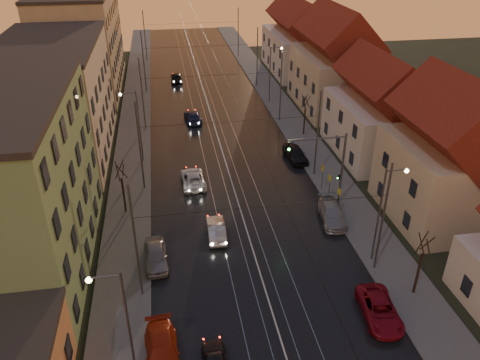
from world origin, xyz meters
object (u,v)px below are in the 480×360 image
driving_car_4 (177,77)px  parked_left_2 (162,352)px  street_lamp_3 (272,69)px  parked_right_0 (380,310)px  driving_car_3 (193,117)px  parked_left_3 (156,256)px  street_lamp_2 (136,120)px  traffic_light_mast (332,162)px  driving_car_2 (193,178)px  parked_right_1 (332,213)px  street_lamp_0 (121,319)px  driving_car_1 (216,229)px  parked_right_2 (295,154)px  street_lamp_1 (384,206)px

driving_car_4 → parked_left_2: (-3.52, -55.06, -0.06)m
street_lamp_3 → parked_right_0: street_lamp_3 is taller
driving_car_3 → parked_left_3: size_ratio=1.10×
street_lamp_2 → traffic_light_mast: size_ratio=1.11×
parked_left_2 → parked_right_0: parked_left_2 is taller
driving_car_2 → parked_right_1: (11.44, -8.35, 0.04)m
parked_right_1 → street_lamp_0: bearing=-133.0°
street_lamp_0 → parked_left_3: (1.50, 10.39, -4.15)m
street_lamp_3 → parked_right_1: 30.54m
driving_car_4 → parked_left_3: size_ratio=1.04×
driving_car_1 → driving_car_3: size_ratio=0.86×
driving_car_1 → parked_right_2: 16.20m
street_lamp_0 → driving_car_4: 56.62m
parked_left_2 → driving_car_2: bearing=76.6°
street_lamp_3 → driving_car_4: size_ratio=1.79×
street_lamp_3 → traffic_light_mast: size_ratio=1.11×
driving_car_2 → driving_car_3: bearing=-96.8°
driving_car_2 → parked_left_2: parked_left_2 is taller
street_lamp_1 → driving_car_1: size_ratio=1.96×
street_lamp_0 → street_lamp_1: 19.89m
street_lamp_0 → driving_car_2: (5.26, 22.14, -4.22)m
driving_car_3 → parked_left_3: 28.67m
traffic_light_mast → driving_car_2: (-11.83, 6.14, -3.94)m
driving_car_3 → parked_left_3: (-5.06, -28.21, 0.05)m
street_lamp_2 → parked_left_2: (1.80, -26.84, -4.18)m
street_lamp_2 → driving_car_3: 13.16m
traffic_light_mast → parked_right_0: size_ratio=1.53×
parked_left_2 → parked_left_3: 9.23m
street_lamp_2 → parked_right_1: bearing=-40.4°
driving_car_2 → parked_left_2: 21.26m
street_lamp_1 → driving_car_4: 50.08m
street_lamp_2 → street_lamp_3: bearing=41.3°
street_lamp_2 → parked_right_2: bearing=-7.9°
driving_car_1 → driving_car_4: 43.12m
driving_car_1 → driving_car_3: driving_car_3 is taller
driving_car_3 → driving_car_4: bearing=-90.3°
parked_left_2 → parked_right_2: bearing=54.7°
street_lamp_0 → parked_left_3: size_ratio=1.86×
street_lamp_3 → driving_car_2: street_lamp_3 is taller
driving_car_4 → parked_right_1: 43.94m
traffic_light_mast → parked_left_3: size_ratio=1.68×
driving_car_2 → parked_right_1: size_ratio=0.99×
street_lamp_0 → traffic_light_mast: bearing=43.1°
street_lamp_0 → traffic_light_mast: size_ratio=1.11×
street_lamp_0 → parked_left_2: (1.80, 1.16, -4.18)m
street_lamp_3 → driving_car_3: bearing=-155.1°
street_lamp_2 → driving_car_2: bearing=-48.1°
driving_car_3 → parked_left_3: parked_left_3 is taller
street_lamp_2 → parked_right_1: (16.70, -14.22, -4.18)m
driving_car_3 → parked_right_1: size_ratio=0.98×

